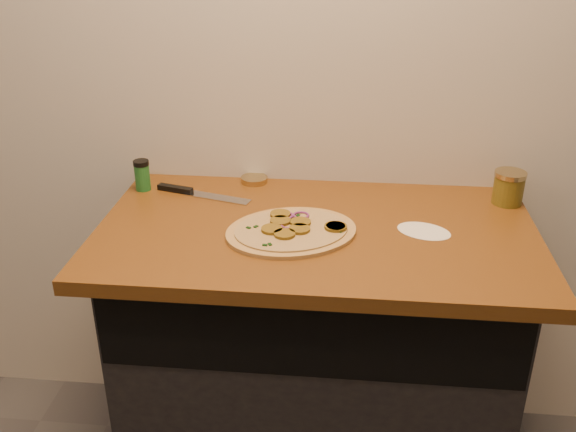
# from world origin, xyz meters

# --- Properties ---
(cabinet) EXTENTS (1.10, 0.60, 0.86)m
(cabinet) POSITION_xyz_m (0.00, 1.45, 0.43)
(cabinet) COLOR black
(cabinet) RESTS_ON ground
(countertop) EXTENTS (1.20, 0.70, 0.04)m
(countertop) POSITION_xyz_m (0.00, 1.42, 0.88)
(countertop) COLOR brown
(countertop) RESTS_ON cabinet
(pizza) EXTENTS (0.46, 0.46, 0.02)m
(pizza) POSITION_xyz_m (-0.06, 1.37, 0.91)
(pizza) COLOR tan
(pizza) RESTS_ON countertop
(chefs_knife) EXTENTS (0.30, 0.11, 0.02)m
(chefs_knife) POSITION_xyz_m (-0.38, 1.60, 0.91)
(chefs_knife) COLOR #B7BAC1
(chefs_knife) RESTS_ON countertop
(mason_jar_lid) EXTENTS (0.11, 0.11, 0.02)m
(mason_jar_lid) POSITION_xyz_m (-0.22, 1.71, 0.91)
(mason_jar_lid) COLOR tan
(mason_jar_lid) RESTS_ON countertop
(salsa_jar) EXTENTS (0.09, 0.09, 0.10)m
(salsa_jar) POSITION_xyz_m (0.55, 1.63, 0.95)
(salsa_jar) COLOR maroon
(salsa_jar) RESTS_ON countertop
(spice_shaker) EXTENTS (0.05, 0.05, 0.10)m
(spice_shaker) POSITION_xyz_m (-0.55, 1.62, 0.95)
(spice_shaker) COLOR #1F6328
(spice_shaker) RESTS_ON countertop
(flour_spill) EXTENTS (0.19, 0.19, 0.00)m
(flour_spill) POSITION_xyz_m (0.29, 1.42, 0.90)
(flour_spill) COLOR white
(flour_spill) RESTS_ON countertop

